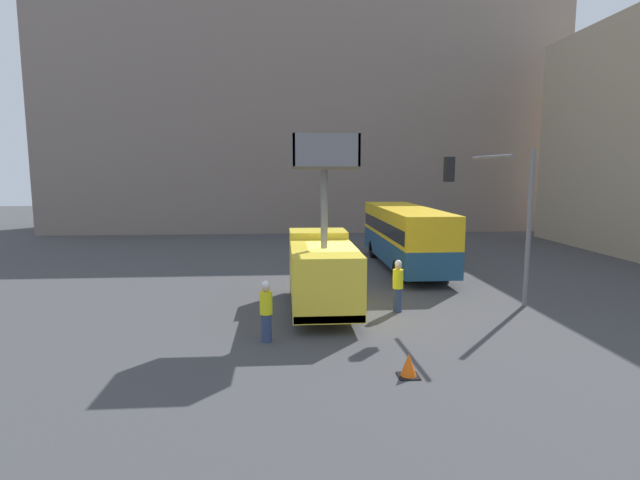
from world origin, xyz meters
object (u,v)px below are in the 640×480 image
(traffic_light_pole, at_px, (501,201))
(road_worker_near_truck, at_px, (266,311))
(road_worker_directing, at_px, (398,286))
(city_bus, at_px, (405,233))
(traffic_cone_near_truck, at_px, (409,366))
(utility_truck, at_px, (322,267))

(traffic_light_pole, bearing_deg, road_worker_near_truck, -158.95)
(road_worker_near_truck, xyz_separation_m, road_worker_directing, (4.71, 2.91, 0.03))
(city_bus, height_order, traffic_cone_near_truck, city_bus)
(road_worker_directing, bearing_deg, city_bus, -30.72)
(utility_truck, bearing_deg, city_bus, 57.25)
(utility_truck, distance_m, road_worker_near_truck, 3.95)
(traffic_light_pole, relative_size, road_worker_directing, 3.06)
(road_worker_near_truck, bearing_deg, traffic_light_pole, 100.50)
(road_worker_directing, distance_m, traffic_cone_near_truck, 5.93)
(traffic_light_pole, relative_size, road_worker_near_truck, 3.13)
(utility_truck, relative_size, traffic_cone_near_truck, 10.48)
(city_bus, relative_size, road_worker_near_truck, 5.59)
(traffic_light_pole, distance_m, road_worker_directing, 4.98)
(traffic_light_pole, height_order, traffic_cone_near_truck, traffic_light_pole)
(utility_truck, distance_m, traffic_cone_near_truck, 6.61)
(city_bus, bearing_deg, utility_truck, 133.25)
(utility_truck, distance_m, road_worker_directing, 2.86)
(utility_truck, bearing_deg, road_worker_near_truck, -120.14)
(utility_truck, bearing_deg, traffic_cone_near_truck, -74.76)
(city_bus, distance_m, road_worker_near_truck, 13.30)
(traffic_cone_near_truck, bearing_deg, road_worker_near_truck, 141.77)
(utility_truck, xyz_separation_m, city_bus, (5.07, 7.89, 0.27))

